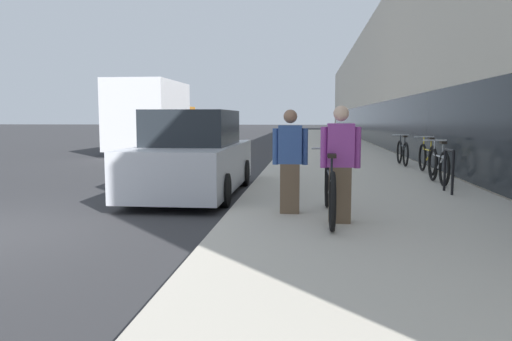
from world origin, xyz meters
name	(u,v)px	position (x,y,z in m)	size (l,w,h in m)	color
sidewalk_slab	(330,146)	(5.79, 21.00, 0.07)	(4.72, 70.00, 0.13)	#BCB5A5
storefront_facade	(437,86)	(13.19, 29.00, 3.72)	(10.01, 70.00, 7.44)	beige
tandem_bicycle	(330,190)	(4.96, 1.26, 0.54)	(0.52, 2.54, 0.97)	black
person_rider	(340,164)	(5.09, 0.95, 0.94)	(0.54, 0.21, 1.60)	brown
person_bystander	(290,161)	(4.38, 1.57, 0.91)	(0.53, 0.21, 1.56)	brown
bike_rack_hoop	(449,166)	(7.33, 3.93, 0.65)	(0.05, 0.60, 0.84)	black
cruiser_bike_nearest	(438,166)	(7.48, 5.31, 0.53)	(0.52, 1.71, 0.95)	black
cruiser_bike_middle	(427,158)	(7.73, 7.42, 0.53)	(0.52, 1.85, 0.95)	black
cruiser_bike_farthest	(403,152)	(7.50, 9.65, 0.52)	(0.52, 1.73, 0.92)	black
parked_sedan_curbside	(194,157)	(2.32, 4.07, 0.77)	(1.91, 4.65, 1.72)	silver
moving_truck	(153,118)	(-2.21, 15.62, 1.57)	(2.57, 6.17, 3.12)	orange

